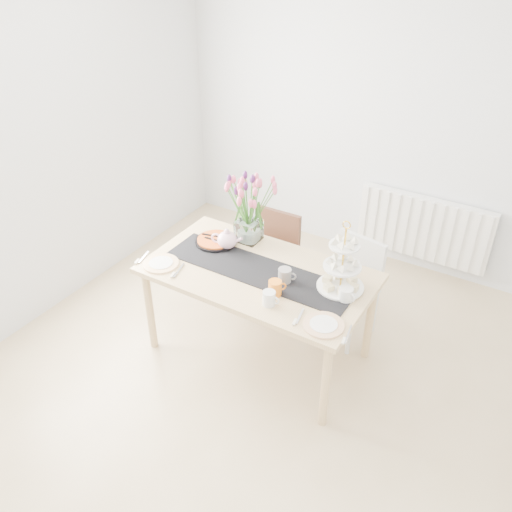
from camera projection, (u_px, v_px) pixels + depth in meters
The scene contains 16 objects.
room_shell at pixel (248, 241), 3.11m from camera, with size 4.50×4.50×4.50m.
radiator at pixel (423, 228), 4.92m from camera, with size 1.20×0.08×0.60m, color white.
dining_table at pixel (259, 280), 3.86m from camera, with size 1.60×0.90×0.75m.
chair_brown at pixel (271, 253), 4.52m from camera, with size 0.41×0.41×0.82m.
chair_white at pixel (351, 280), 4.20m from camera, with size 0.47×0.47×0.81m.
table_runner at pixel (259, 271), 3.82m from camera, with size 1.40×0.35×0.01m, color black.
tulip_vase at pixel (248, 200), 3.99m from camera, with size 0.62×0.62×0.53m.
cake_stand at pixel (342, 272), 3.58m from camera, with size 0.32×0.32×0.47m.
teapot at pixel (227, 240), 4.03m from camera, with size 0.24×0.19×0.16m, color white, non-canonical shape.
cream_jug at pixel (346, 294), 3.52m from camera, with size 0.10×0.10×0.10m, color white.
tart_tin at pixel (216, 241), 4.12m from camera, with size 0.31×0.31×0.04m.
mug_grey at pixel (285, 276), 3.68m from camera, with size 0.09×0.09×0.11m, color gray.
mug_white at pixel (269, 298), 3.48m from camera, with size 0.08×0.08×0.10m, color silver.
mug_orange at pixel (275, 288), 3.56m from camera, with size 0.09×0.09×0.11m, color orange.
plate_left at pixel (161, 264), 3.89m from camera, with size 0.26×0.26×0.01m, color white.
plate_right at pixel (324, 325), 3.32m from camera, with size 0.26×0.26×0.01m, color silver.
Camera 1 is at (1.42, -2.24, 2.93)m, focal length 38.00 mm.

